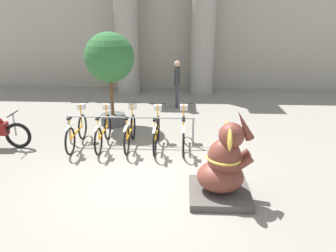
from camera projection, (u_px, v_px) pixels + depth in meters
ground_plane at (144, 181)px, 6.82m from camera, size 60.00×60.00×0.00m
building_facade at (166, 18)px, 13.88m from camera, size 20.00×0.20×6.00m
column_left at (126, 29)px, 13.14m from camera, size 1.19×1.19×5.16m
column_right at (203, 29)px, 13.00m from camera, size 1.19×1.19×5.16m
bike_rack at (130, 123)px, 8.47m from camera, size 3.35×0.05×0.77m
bicycle_0 at (77, 131)px, 8.46m from camera, size 0.48×1.72×1.06m
bicycle_1 at (103, 131)px, 8.44m from camera, size 0.48×1.72×1.06m
bicycle_2 at (130, 131)px, 8.45m from camera, size 0.48×1.72×1.06m
bicycle_3 at (157, 132)px, 8.37m from camera, size 0.48×1.72×1.06m
bicycle_4 at (183, 132)px, 8.38m from camera, size 0.48×1.72×1.06m
elephant_statue at (223, 168)px, 6.08m from camera, size 1.14×1.14×1.75m
person_pedestrian at (177, 80)px, 11.59m from camera, size 0.22×0.47×1.68m
potted_tree at (110, 61)px, 9.52m from camera, size 1.45×1.45×2.79m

